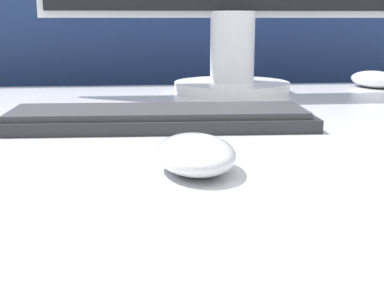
% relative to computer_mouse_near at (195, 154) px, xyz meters
% --- Properties ---
extents(partition_panel, '(5.00, 0.03, 1.25)m').
position_rel_computer_mouse_near_xyz_m(partition_panel, '(0.04, 0.78, -0.10)').
color(partition_panel, navy).
rests_on(partition_panel, ground_plane).
extents(computer_mouse_near, '(0.08, 0.11, 0.03)m').
position_rel_computer_mouse_near_xyz_m(computer_mouse_near, '(0.00, 0.00, 0.00)').
color(computer_mouse_near, silver).
rests_on(computer_mouse_near, desk).
extents(keyboard, '(0.39, 0.13, 0.02)m').
position_rel_computer_mouse_near_xyz_m(keyboard, '(-0.03, 0.21, -0.00)').
color(keyboard, '#28282D').
rests_on(keyboard, desk).
extents(computer_mouse_far, '(0.11, 0.13, 0.03)m').
position_rel_computer_mouse_near_xyz_m(computer_mouse_far, '(0.42, 0.56, 0.00)').
color(computer_mouse_far, white).
rests_on(computer_mouse_far, desk).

